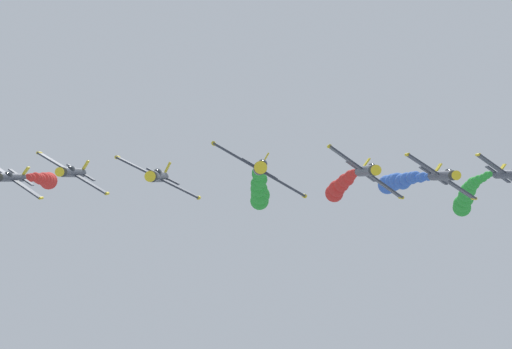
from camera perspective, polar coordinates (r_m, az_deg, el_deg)
name	(u,v)px	position (r m, az deg, el deg)	size (l,w,h in m)	color
airplane_lead	(260,168)	(61.93, 0.31, 0.49)	(8.46, 10.35, 5.09)	#333842
smoke_trail_lead	(259,191)	(81.23, 0.27, -1.31)	(2.31, 17.83, 4.99)	green
airplane_left_inner	(367,171)	(74.46, 8.85, 0.30)	(8.00, 10.35, 5.83)	#333842
smoke_trail_left_inner	(340,187)	(92.39, 6.72, -0.97)	(2.72, 16.20, 4.27)	red
airplane_right_inner	(158,176)	(72.32, -7.85, -0.15)	(8.72, 10.35, 4.57)	#333842
airplane_left_outer	(443,175)	(84.26, 14.70, -0.08)	(8.19, 10.35, 5.55)	#333842
smoke_trail_left_outer	(398,182)	(101.44, 11.31, -0.56)	(4.10, 16.78, 3.23)	blue
airplane_right_outer	(72,172)	(85.54, -14.47, 0.17)	(8.39, 10.35, 5.22)	#333842
airplane_trailing	(509,174)	(98.34, 19.57, 0.02)	(8.01, 10.35, 5.82)	#333842
smoke_trail_trailing	(466,197)	(119.72, 16.46, -1.75)	(4.10, 22.02, 7.40)	green
airplane_high_slot	(11,177)	(97.61, -19.02, -0.21)	(8.10, 10.35, 5.69)	#333842
smoke_trail_high_slot	(46,180)	(120.28, -16.48, -0.41)	(5.15, 23.17, 2.97)	red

